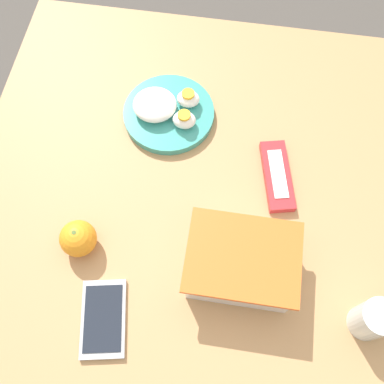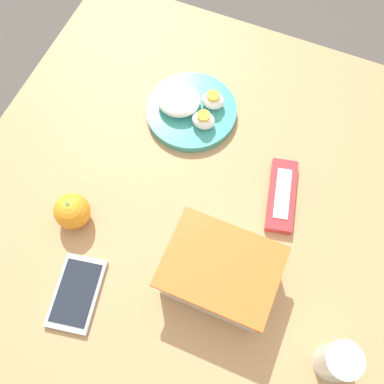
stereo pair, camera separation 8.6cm
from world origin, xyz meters
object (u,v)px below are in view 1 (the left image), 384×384
object	(u,v)px
orange_fruit	(78,238)
candy_bar	(277,176)
cell_phone	(103,319)
drinking_glass	(373,319)
food_container	(241,264)
rice_plate	(167,111)

from	to	relation	value
orange_fruit	candy_bar	size ratio (longest dim) A/B	0.43
cell_phone	candy_bar	bearing A→B (deg)	-130.95
orange_fruit	drinking_glass	xyz separation A→B (m)	(-0.53, 0.07, 0.01)
food_container	cell_phone	size ratio (longest dim) A/B	1.32
cell_phone	drinking_glass	distance (m)	0.46
orange_fruit	drinking_glass	world-z (taller)	drinking_glass
candy_bar	drinking_glass	xyz separation A→B (m)	(-0.17, 0.26, 0.03)
orange_fruit	rice_plate	distance (m)	0.33
food_container	cell_phone	distance (m)	0.26
rice_plate	cell_phone	world-z (taller)	rice_plate
food_container	drinking_glass	distance (m)	0.24
rice_plate	candy_bar	distance (m)	0.27
food_container	candy_bar	world-z (taller)	food_container
candy_bar	drinking_glass	size ratio (longest dim) A/B	1.91
cell_phone	drinking_glass	world-z (taller)	drinking_glass
orange_fruit	rice_plate	bearing A→B (deg)	-109.66
food_container	drinking_glass	size ratio (longest dim) A/B	2.34
food_container	cell_phone	world-z (taller)	food_container
food_container	orange_fruit	size ratio (longest dim) A/B	2.86
food_container	orange_fruit	xyz separation A→B (m)	(0.30, -0.00, -0.00)
cell_phone	drinking_glass	size ratio (longest dim) A/B	1.76
candy_bar	cell_phone	size ratio (longest dim) A/B	1.08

